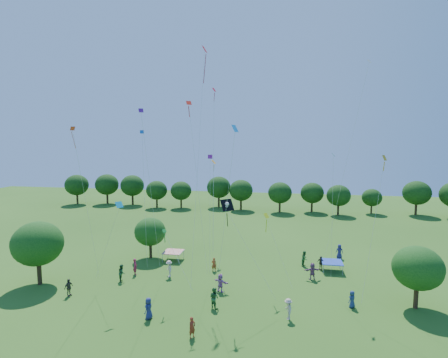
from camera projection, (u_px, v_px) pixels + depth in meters
The scene contains 37 objects.
near_tree_west at pixel (38, 244), 34.59m from camera, with size 4.87×4.87×6.37m.
near_tree_north at pixel (150, 232), 42.57m from camera, with size 3.80×3.80×4.99m.
near_tree_east at pixel (418, 268), 29.64m from camera, with size 4.12×4.12×5.43m.
treeline at pixel (251, 190), 72.07m from camera, with size 88.01×8.77×6.77m.
tent_red_stripe at pixel (173, 252), 41.90m from camera, with size 2.20×2.20×1.10m.
tent_blue at pixel (332, 262), 38.38m from camera, with size 2.20×2.20×1.10m.
crowd_person_0 at pixel (149, 308), 28.14m from camera, with size 0.86×0.47×1.75m, color navy.
crowd_person_1 at pixel (192, 328), 25.44m from camera, with size 0.58×0.37×1.56m, color maroon.
crowd_person_2 at pixel (305, 259), 39.99m from camera, with size 0.87×0.47×1.76m, color #2A622F.
crowd_person_3 at pixel (169, 269), 36.78m from camera, with size 1.16×0.52×1.77m, color beige.
crowd_person_4 at pixel (69, 287), 32.30m from camera, with size 0.95×0.43×1.62m, color #3F3932.
crowd_person_5 at pixel (220, 283), 33.19m from camera, with size 1.63×0.58×1.75m, color #AC64AB.
crowd_person_6 at pixel (339, 251), 42.57m from camera, with size 0.86×0.47×1.75m, color navy.
crowd_person_7 at pixel (214, 264), 38.43m from camera, with size 0.57×0.36×1.52m, color #9A391C.
crowd_person_8 at pixel (122, 273), 35.72m from camera, with size 0.86×0.47×1.75m, color #214E2B.
crowd_person_9 at pixel (288, 309), 28.07m from camera, with size 1.12×0.50×1.71m, color #BCA796.
crowd_person_10 at pixel (321, 263), 38.84m from camera, with size 0.92×0.42×1.57m, color #3E3631.
crowd_person_11 at pixel (312, 271), 36.12m from camera, with size 1.64×0.59×1.76m, color #834C75.
crowd_person_12 at pixel (352, 299), 30.02m from camera, with size 0.74×0.40×1.49m, color navy.
crowd_person_13 at pixel (135, 267), 37.43m from camera, with size 0.66×0.42×1.76m, color #9B1C3E.
crowd_person_14 at pixel (214, 298), 29.96m from camera, with size 0.89×0.48×1.81m, color #285E2B.
pirate_kite at pixel (228, 207), 28.65m from camera, with size 4.71×1.10×8.22m.
red_high_kite at pixel (203, 86), 35.76m from camera, with size 0.80×8.77×22.95m.
small_kite_0 at pixel (193, 145), 33.38m from camera, with size 2.13×0.72×16.80m.
small_kite_1 at pixel (81, 175), 29.22m from camera, with size 0.90×4.38×14.16m.
small_kite_2 at pixel (214, 174), 44.08m from camera, with size 1.12×4.78×10.57m.
small_kite_3 at pixel (169, 243), 30.82m from camera, with size 2.97×0.88×5.22m.
small_kite_4 at pixel (231, 167), 25.55m from camera, with size 2.05×2.01×14.16m.
small_kite_5 at pixel (147, 164), 32.09m from camera, with size 0.66×3.06×15.87m.
small_kite_6 at pixel (353, 132), 36.38m from camera, with size 3.54×2.79×21.06m.
small_kite_7 at pixel (116, 214), 31.22m from camera, with size 3.53×1.42×7.64m.
small_kite_8 at pixel (214, 126), 42.45m from camera, with size 0.83×4.37×19.49m.
small_kite_9 at pixel (380, 187), 28.43m from camera, with size 1.98×2.30×11.86m.
small_kite_10 at pixel (269, 225), 32.72m from camera, with size 2.81×2.70×6.22m.
small_kite_11 at pixel (333, 187), 32.37m from camera, with size 0.38×0.52×11.91m.
small_kite_12 at pixel (143, 170), 37.15m from camera, with size 1.60×2.89×14.15m.
small_kite_13 at pixel (210, 183), 35.77m from camera, with size 0.88×3.41×11.58m.
Camera 1 is at (5.29, -15.82, 14.35)m, focal length 28.00 mm.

